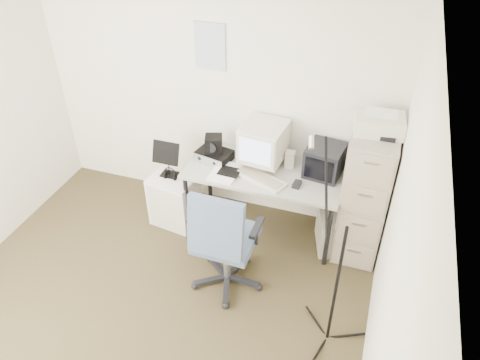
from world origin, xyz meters
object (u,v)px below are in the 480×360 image
(filing_cabinet, at_px, (365,195))
(desk, at_px, (263,200))
(side_cart, at_px, (175,200))
(office_chair, at_px, (226,236))

(filing_cabinet, xyz_separation_m, desk, (-0.95, -0.03, -0.29))
(filing_cabinet, height_order, side_cart, filing_cabinet)
(desk, height_order, office_chair, office_chair)
(desk, bearing_deg, side_cart, -168.97)
(desk, distance_m, office_chair, 0.83)
(desk, bearing_deg, filing_cabinet, 1.81)
(office_chair, bearing_deg, filing_cabinet, 39.48)
(filing_cabinet, distance_m, office_chair, 1.35)
(desk, height_order, side_cart, desk)
(filing_cabinet, bearing_deg, side_cart, -173.66)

